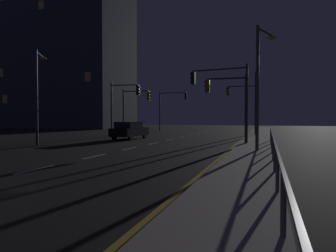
% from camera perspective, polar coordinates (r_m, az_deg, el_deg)
% --- Properties ---
extents(ground_plane, '(112.00, 112.00, 0.00)m').
position_cam_1_polar(ground_plane, '(23.02, -2.44, -3.23)').
color(ground_plane, black).
rests_on(ground_plane, ground).
extents(sidewalk_right, '(2.28, 77.00, 0.14)m').
position_cam_1_polar(sidewalk_right, '(21.53, 16.34, -3.44)').
color(sidewalk_right, '#9E937F').
rests_on(sidewalk_right, ground).
extents(lane_markings_center, '(0.14, 50.00, 0.01)m').
position_cam_1_polar(lane_markings_center, '(26.31, 0.27, -2.61)').
color(lane_markings_center, silver).
rests_on(lane_markings_center, ground).
extents(lane_edge_line, '(0.14, 53.00, 0.01)m').
position_cam_1_polar(lane_edge_line, '(26.59, 13.73, -2.61)').
color(lane_edge_line, gold).
rests_on(lane_edge_line, ground).
extents(car, '(1.98, 4.46, 1.57)m').
position_cam_1_polar(car, '(27.22, -7.30, -0.77)').
color(car, black).
rests_on(car, ground).
extents(traffic_light_far_left, '(3.18, 0.56, 5.43)m').
position_cam_1_polar(traffic_light_far_left, '(33.33, 14.04, 4.96)').
color(traffic_light_far_left, '#38383D').
rests_on(traffic_light_far_left, sidewalk_right).
extents(traffic_light_mid_right, '(3.01, 0.67, 5.39)m').
position_cam_1_polar(traffic_light_mid_right, '(29.93, -8.44, 5.05)').
color(traffic_light_mid_right, '#4C4C51').
rests_on(traffic_light_mid_right, ground).
extents(traffic_light_mid_left, '(3.04, 0.43, 4.87)m').
position_cam_1_polar(traffic_light_mid_left, '(22.08, 11.16, 5.73)').
color(traffic_light_mid_left, '#38383D').
rests_on(traffic_light_mid_left, sidewalk_right).
extents(traffic_light_near_right, '(4.28, 0.42, 5.72)m').
position_cam_1_polar(traffic_light_near_right, '(42.69, 0.64, 4.40)').
color(traffic_light_near_right, '#4C4C51').
rests_on(traffic_light_near_right, ground).
extents(traffic_light_near_left, '(4.31, 0.76, 5.58)m').
position_cam_1_polar(traffic_light_near_left, '(22.37, 10.10, 7.09)').
color(traffic_light_near_left, '#38383D').
rests_on(traffic_light_near_left, sidewalk_right).
extents(traffic_light_far_right, '(3.09, 0.67, 5.02)m').
position_cam_1_polar(traffic_light_far_right, '(32.32, -6.24, 4.36)').
color(traffic_light_far_right, '#2D3033').
rests_on(traffic_light_far_right, ground).
extents(street_lamp_mid_block, '(1.13, 2.17, 6.79)m').
position_cam_1_polar(street_lamp_mid_block, '(17.59, 17.19, 9.24)').
color(street_lamp_mid_block, '#4C4C51').
rests_on(street_lamp_mid_block, sidewalk_right).
extents(street_lamp_across_street, '(1.24, 1.97, 6.67)m').
position_cam_1_polar(street_lamp_across_street, '(23.26, -23.47, 6.74)').
color(street_lamp_across_street, '#38383D').
rests_on(street_lamp_across_street, ground).
extents(street_lamp_corner, '(0.56, 2.10, 7.31)m').
position_cam_1_polar(street_lamp_corner, '(37.75, 16.33, 5.49)').
color(street_lamp_corner, '#2D3033').
rests_on(street_lamp_corner, sidewalk_right).
extents(barrier_fence, '(0.09, 22.95, 0.98)m').
position_cam_1_polar(barrier_fence, '(13.41, 19.37, -3.02)').
color(barrier_fence, '#59595E').
rests_on(barrier_fence, sidewalk_right).
extents(building_distant, '(25.71, 13.58, 28.79)m').
position_cam_1_polar(building_distant, '(64.09, -19.35, 12.70)').
color(building_distant, '#3D424C').
rests_on(building_distant, ground).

